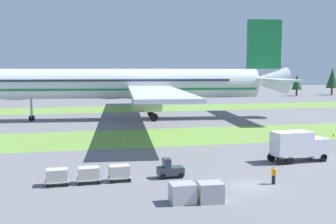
{
  "coord_description": "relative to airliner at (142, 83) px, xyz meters",
  "views": [
    {
      "loc": [
        -14.95,
        -33.65,
        10.86
      ],
      "look_at": [
        -1.83,
        27.45,
        4.0
      ],
      "focal_mm": 42.78,
      "sensor_mm": 36.0,
      "label": 1
    }
  ],
  "objects": [
    {
      "name": "catering_truck",
      "position": [
        12.07,
        -42.34,
        -5.68
      ],
      "size": [
        7.1,
        2.79,
        3.58
      ],
      "rotation": [
        0.0,
        0.0,
        -1.5
      ],
      "color": "silver",
      "rests_on": "ground"
    },
    {
      "name": "uld_container_0",
      "position": [
        -4.71,
        -53.51,
        -6.82
      ],
      "size": [
        2.05,
        1.67,
        1.62
      ],
      "primitive_type": "cube",
      "rotation": [
        0.0,
        0.0,
        0.03
      ],
      "color": "#A3A3A8",
      "rests_on": "ground"
    },
    {
      "name": "distant_tree_line",
      "position": [
        -7.02,
        62.08,
        -1.33
      ],
      "size": [
        171.69,
        10.49,
        10.95
      ],
      "color": "#4C3823",
      "rests_on": "ground"
    },
    {
      "name": "ground_plane",
      "position": [
        2.5,
        -50.35,
        -7.63
      ],
      "size": [
        400.0,
        400.0,
        0.0
      ],
      "primitive_type": "plane",
      "color": "slate"
    },
    {
      "name": "cargo_dolly_second",
      "position": [
        -12.03,
        -46.27,
        -6.71
      ],
      "size": [
        2.25,
        1.57,
        1.55
      ],
      "rotation": [
        0.0,
        0.0,
        -1.54
      ],
      "color": "#A3A3A8",
      "rests_on": "ground"
    },
    {
      "name": "cargo_dolly_third",
      "position": [
        -14.93,
        -46.37,
        -6.71
      ],
      "size": [
        2.25,
        1.57,
        1.55
      ],
      "rotation": [
        0.0,
        0.0,
        -1.54
      ],
      "color": "#A3A3A8",
      "rests_on": "ground"
    },
    {
      "name": "taxiway_marker_2",
      "position": [
        26.76,
        -27.8,
        -7.39
      ],
      "size": [
        0.44,
        0.44,
        0.48
      ],
      "primitive_type": "cone",
      "color": "orange",
      "rests_on": "ground"
    },
    {
      "name": "airliner",
      "position": [
        0.0,
        0.0,
        0.0
      ],
      "size": [
        63.58,
        78.25,
        21.31
      ],
      "rotation": [
        0.0,
        0.0,
        1.48
      ],
      "color": "silver",
      "rests_on": "ground"
    },
    {
      "name": "grass_strip_far",
      "position": [
        2.5,
        22.68,
        -7.63
      ],
      "size": [
        320.0,
        16.48,
        0.01
      ],
      "primitive_type": "cube",
      "color": "olive",
      "rests_on": "ground"
    },
    {
      "name": "taxiway_marker_1",
      "position": [
        20.43,
        -27.05,
        -7.3
      ],
      "size": [
        0.44,
        0.44,
        0.66
      ],
      "primitive_type": "cone",
      "color": "orange",
      "rests_on": "ground"
    },
    {
      "name": "taxiway_marker_0",
      "position": [
        -7.07,
        -25.23,
        -7.37
      ],
      "size": [
        0.44,
        0.44,
        0.53
      ],
      "primitive_type": "cone",
      "color": "orange",
      "rests_on": "ground"
    },
    {
      "name": "baggage_tug",
      "position": [
        -4.11,
        -45.99,
        -6.82
      ],
      "size": [
        2.64,
        1.39,
        1.97
      ],
      "rotation": [
        0.0,
        0.0,
        -1.54
      ],
      "color": "#2D333D",
      "rests_on": "ground"
    },
    {
      "name": "uld_container_1",
      "position": [
        -2.43,
        -53.81,
        -6.81
      ],
      "size": [
        2.09,
        1.72,
        1.64
      ],
      "primitive_type": "cube",
      "rotation": [
        0.0,
        0.0,
        -0.06
      ],
      "color": "#A3A3A8",
      "rests_on": "ground"
    },
    {
      "name": "ground_crew_loader",
      "position": [
        4.98,
        -50.2,
        -6.69
      ],
      "size": [
        0.36,
        0.54,
        1.74
      ],
      "rotation": [
        0.0,
        0.0,
        5.04
      ],
      "color": "black",
      "rests_on": "ground"
    },
    {
      "name": "grass_strip_near",
      "position": [
        2.5,
        -22.29,
        -7.63
      ],
      "size": [
        320.0,
        16.48,
        0.01
      ],
      "primitive_type": "cube",
      "color": "olive",
      "rests_on": "ground"
    },
    {
      "name": "cargo_dolly_lead",
      "position": [
        -9.13,
        -46.17,
        -6.71
      ],
      "size": [
        2.25,
        1.57,
        1.55
      ],
      "rotation": [
        0.0,
        0.0,
        -1.54
      ],
      "color": "#A3A3A8",
      "rests_on": "ground"
    }
  ]
}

